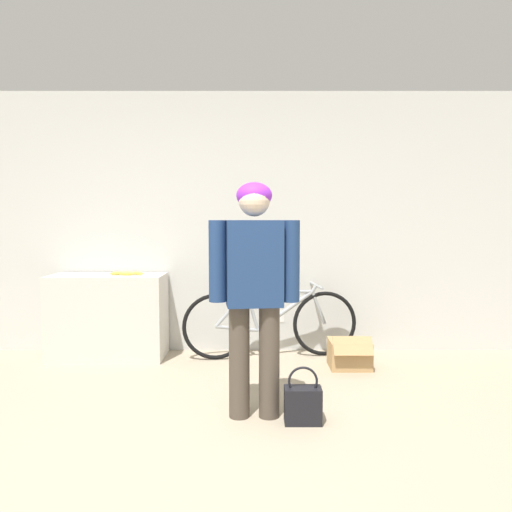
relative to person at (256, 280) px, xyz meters
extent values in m
plane|color=tan|center=(-0.29, -0.88, -0.94)|extent=(14.00, 14.00, 0.00)
cube|color=silver|center=(-0.29, 1.75, 0.36)|extent=(8.00, 0.06, 2.60)
cube|color=white|center=(0.26, 1.72, -0.59)|extent=(0.08, 0.01, 0.12)
cube|color=beige|center=(-1.41, 1.45, -0.53)|extent=(1.08, 0.50, 0.81)
cylinder|color=#4C4238|center=(-0.10, 0.00, -0.56)|extent=(0.14, 0.14, 0.76)
cylinder|color=#4C4238|center=(0.10, 0.00, -0.56)|extent=(0.14, 0.14, 0.76)
cube|color=navy|center=(0.00, 0.00, 0.11)|extent=(0.39, 0.26, 0.57)
cylinder|color=navy|center=(-0.24, 0.00, 0.12)|extent=(0.12, 0.12, 0.54)
cylinder|color=navy|center=(0.24, 0.00, 0.12)|extent=(0.12, 0.12, 0.54)
sphere|color=beige|center=(0.00, 0.00, 0.52)|extent=(0.21, 0.21, 0.21)
ellipsoid|color=purple|center=(0.00, 0.01, 0.56)|extent=(0.24, 0.22, 0.18)
torus|color=black|center=(-0.37, 1.38, -0.62)|extent=(0.63, 0.12, 0.63)
torus|color=black|center=(0.69, 1.52, -0.62)|extent=(0.63, 0.12, 0.63)
cylinder|color=#999EA3|center=(-0.17, 1.41, -0.64)|extent=(0.41, 0.09, 0.08)
cylinder|color=#999EA3|center=(-0.22, 1.40, -0.45)|extent=(0.33, 0.08, 0.36)
cylinder|color=#999EA3|center=(-0.02, 1.43, -0.48)|extent=(0.14, 0.05, 0.39)
cylinder|color=#999EA3|center=(0.29, 1.47, -0.48)|extent=(0.56, 0.11, 0.40)
cylinder|color=#999EA3|center=(0.24, 1.46, -0.29)|extent=(0.64, 0.12, 0.05)
cylinder|color=#999EA3|center=(0.62, 1.51, -0.46)|extent=(0.16, 0.05, 0.33)
cylinder|color=#999EA3|center=(0.58, 1.51, -0.27)|extent=(0.07, 0.04, 0.08)
cylinder|color=#999EA3|center=(0.60, 1.51, -0.24)|extent=(0.08, 0.46, 0.02)
ellipsoid|color=black|center=(-0.08, 1.42, -0.27)|extent=(0.23, 0.11, 0.05)
ellipsoid|color=#EAD64C|center=(-1.21, 1.40, -0.11)|extent=(0.15, 0.04, 0.04)
ellipsoid|color=#EAD64C|center=(-1.31, 1.42, -0.11)|extent=(0.14, 0.09, 0.03)
ellipsoid|color=#EAD64C|center=(-1.11, 1.42, -0.11)|extent=(0.14, 0.09, 0.03)
sphere|color=brown|center=(-1.36, 1.43, -0.11)|extent=(0.02, 0.02, 0.02)
cube|color=black|center=(0.32, -0.11, -0.82)|extent=(0.24, 0.14, 0.24)
torus|color=black|center=(0.32, -0.11, -0.66)|extent=(0.20, 0.02, 0.20)
cube|color=tan|center=(0.86, 1.13, -0.81)|extent=(0.36, 0.33, 0.25)
cube|color=tan|center=(0.86, 0.96, -0.70)|extent=(0.34, 0.12, 0.15)
camera|label=1|loc=(0.01, -3.30, 0.40)|focal=35.00mm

